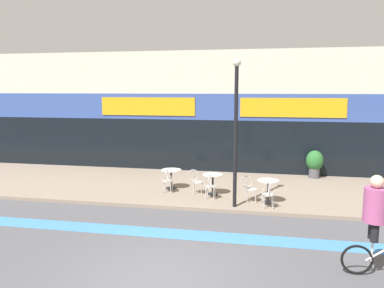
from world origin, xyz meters
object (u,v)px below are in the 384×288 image
at_px(bistro_table_1, 213,180).
at_px(cafe_chair_1_side, 196,180).
at_px(cafe_chair_2_side, 249,187).
at_px(cafe_chair_1_near, 210,185).
at_px(bistro_table_0, 171,175).
at_px(planter_pot, 315,163).
at_px(cyclist_0, 377,217).
at_px(bistro_table_2, 268,187).
at_px(cafe_chair_0_near, 167,179).
at_px(cafe_chair_2_near, 269,193).
at_px(lamp_post, 236,122).

relative_size(bistro_table_1, cafe_chair_1_side, 0.83).
bearing_deg(cafe_chair_2_side, cafe_chair_1_near, 175.98).
bearing_deg(cafe_chair_1_near, bistro_table_0, 58.69).
height_order(planter_pot, cyclist_0, cyclist_0).
bearing_deg(bistro_table_1, bistro_table_2, -18.44).
xyz_separation_m(cafe_chair_0_near, cyclist_0, (5.79, -5.01, 0.67)).
height_order(bistro_table_1, cafe_chair_2_side, cafe_chair_2_side).
relative_size(bistro_table_2, cafe_chair_2_side, 0.86).
xyz_separation_m(cafe_chair_2_near, cafe_chair_2_side, (-0.63, 0.62, 0.00)).
height_order(cafe_chair_1_side, cafe_chair_2_side, same).
bearing_deg(cafe_chair_1_side, cafe_chair_2_side, -25.53).
relative_size(bistro_table_1, lamp_post, 0.16).
height_order(cafe_chair_1_near, cafe_chair_2_near, same).
height_order(cafe_chair_0_near, planter_pot, planter_pot).
distance_m(bistro_table_0, bistro_table_1, 1.76).
distance_m(cafe_chair_2_near, planter_pot, 5.08).
distance_m(cafe_chair_0_near, lamp_post, 3.61).
relative_size(bistro_table_1, bistro_table_2, 0.96).
bearing_deg(bistro_table_1, cafe_chair_0_near, -175.97).
relative_size(cafe_chair_1_near, lamp_post, 0.19).
xyz_separation_m(cafe_chair_0_near, cafe_chair_1_side, (1.05, 0.11, 0.00)).
height_order(bistro_table_1, planter_pot, planter_pot).
bearing_deg(planter_pot, cafe_chair_1_side, -143.53).
distance_m(bistro_table_2, cyclist_0, 5.00).
bearing_deg(cafe_chair_1_side, cafe_chair_1_near, -52.00).
xyz_separation_m(planter_pot, lamp_post, (-3.08, -4.69, 2.10)).
relative_size(bistro_table_2, cafe_chair_1_near, 0.86).
height_order(bistro_table_1, bistro_table_2, bistro_table_2).
height_order(bistro_table_2, lamp_post, lamp_post).
xyz_separation_m(cafe_chair_1_side, cafe_chair_2_near, (2.60, -1.27, 0.00)).
relative_size(cafe_chair_0_near, cyclist_0, 0.41).
relative_size(cafe_chair_1_side, cyclist_0, 0.41).
distance_m(cafe_chair_0_near, cafe_chair_2_near, 3.83).
relative_size(bistro_table_1, cyclist_0, 0.34).
bearing_deg(planter_pot, cafe_chair_0_near, -148.17).
bearing_deg(cyclist_0, lamp_post, 130.06).
bearing_deg(cafe_chair_1_near, planter_pot, -41.99).
bearing_deg(cafe_chair_0_near, cafe_chair_2_near, -108.81).
bearing_deg(bistro_table_1, cafe_chair_2_near, -32.98).
height_order(planter_pot, lamp_post, lamp_post).
bearing_deg(lamp_post, bistro_table_2, 30.95).
bearing_deg(cafe_chair_1_side, planter_pot, 29.23).
xyz_separation_m(cafe_chair_1_side, cafe_chair_2_side, (1.96, -0.65, 0.00)).
height_order(bistro_table_2, cafe_chair_1_near, cafe_chair_1_near).
relative_size(planter_pot, lamp_post, 0.25).
bearing_deg(cafe_chair_2_near, lamp_post, 84.04).
bearing_deg(cafe_chair_2_side, bistro_table_2, -2.32).
bearing_deg(cafe_chair_0_near, lamp_post, -115.79).
distance_m(bistro_table_0, cyclist_0, 8.10).
height_order(bistro_table_2, cafe_chair_2_near, cafe_chair_2_near).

